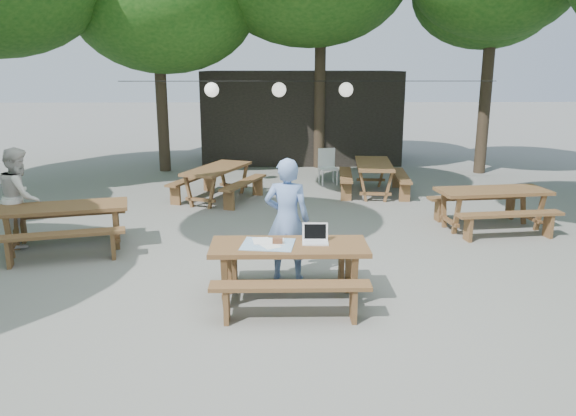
# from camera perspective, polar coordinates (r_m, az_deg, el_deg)

# --- Properties ---
(ground) EXTENTS (80.00, 80.00, 0.00)m
(ground) POSITION_cam_1_polar(r_m,az_deg,el_deg) (8.18, 0.73, -6.90)
(ground) COLOR slate
(ground) RESTS_ON ground
(pavilion) EXTENTS (6.00, 3.00, 2.80)m
(pavilion) POSITION_cam_1_polar(r_m,az_deg,el_deg) (18.21, 1.27, 9.35)
(pavilion) COLOR black
(pavilion) RESTS_ON ground
(main_picnic_table) EXTENTS (2.00, 1.58, 0.75)m
(main_picnic_table) POSITION_cam_1_polar(r_m,az_deg,el_deg) (7.25, 0.11, -6.44)
(main_picnic_table) COLOR brown
(main_picnic_table) RESTS_ON ground
(picnic_table_nw) EXTENTS (2.24, 2.01, 0.75)m
(picnic_table_nw) POSITION_cam_1_polar(r_m,az_deg,el_deg) (9.89, -21.68, -1.81)
(picnic_table_nw) COLOR brown
(picnic_table_nw) RESTS_ON ground
(picnic_table_ne) EXTENTS (2.08, 1.80, 0.75)m
(picnic_table_ne) POSITION_cam_1_polar(r_m,az_deg,el_deg) (11.04, 19.95, -0.05)
(picnic_table_ne) COLOR brown
(picnic_table_ne) RESTS_ON ground
(picnic_table_far_w) EXTENTS (2.17, 2.35, 0.75)m
(picnic_table_far_w) POSITION_cam_1_polar(r_m,az_deg,el_deg) (12.74, -7.15, 2.52)
(picnic_table_far_w) COLOR brown
(picnic_table_far_w) RESTS_ON ground
(picnic_table_far_e) EXTENTS (1.76, 2.07, 0.75)m
(picnic_table_far_e) POSITION_cam_1_polar(r_m,az_deg,el_deg) (13.41, 8.66, 3.06)
(picnic_table_far_e) COLOR brown
(picnic_table_far_e) RESTS_ON ground
(woman) EXTENTS (0.69, 0.51, 1.74)m
(woman) POSITION_cam_1_polar(r_m,az_deg,el_deg) (7.81, -0.10, -1.19)
(woman) COLOR #7495D5
(woman) RESTS_ON ground
(second_person) EXTENTS (0.83, 0.95, 1.66)m
(second_person) POSITION_cam_1_polar(r_m,az_deg,el_deg) (10.40, -25.55, 1.06)
(second_person) COLOR silver
(second_person) RESTS_ON ground
(plastic_chair) EXTENTS (0.50, 0.50, 0.90)m
(plastic_chair) POSITION_cam_1_polar(r_m,az_deg,el_deg) (14.45, 4.07, 3.46)
(plastic_chair) COLOR silver
(plastic_chair) RESTS_ON ground
(laptop) EXTENTS (0.34, 0.27, 0.24)m
(laptop) POSITION_cam_1_polar(r_m,az_deg,el_deg) (7.22, 2.78, -3.01)
(laptop) COLOR white
(laptop) RESTS_ON main_picnic_table
(tabletop_clutter) EXTENTS (0.72, 0.63, 0.08)m
(tabletop_clutter) POSITION_cam_1_polar(r_m,az_deg,el_deg) (7.14, -1.87, -3.62)
(tabletop_clutter) COLOR #3884C0
(tabletop_clutter) RESTS_ON main_picnic_table
(paper_lanterns) EXTENTS (9.00, 0.34, 0.38)m
(paper_lanterns) POSITION_cam_1_polar(r_m,az_deg,el_deg) (13.64, -0.86, 11.94)
(paper_lanterns) COLOR black
(paper_lanterns) RESTS_ON ground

